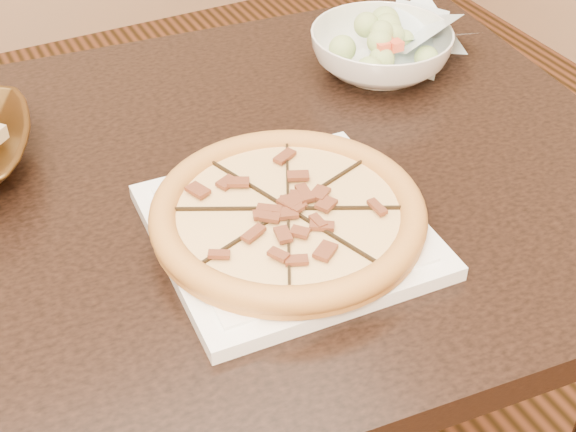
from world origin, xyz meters
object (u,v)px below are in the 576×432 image
plate (288,229)px  salad_bowl (381,52)px  pizza (288,213)px  dining_table (160,265)px

plate → salad_bowl: size_ratio=1.45×
pizza → dining_table: bearing=127.9°
dining_table → plate: plate is taller
pizza → salad_bowl: size_ratio=1.47×
dining_table → salad_bowl: size_ratio=6.35×
dining_table → plate: size_ratio=4.38×
dining_table → salad_bowl: bearing=17.7°
plate → salad_bowl: salad_bowl is taller
pizza → salad_bowl: 0.41m
plate → pizza: (0.00, 0.00, 0.02)m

